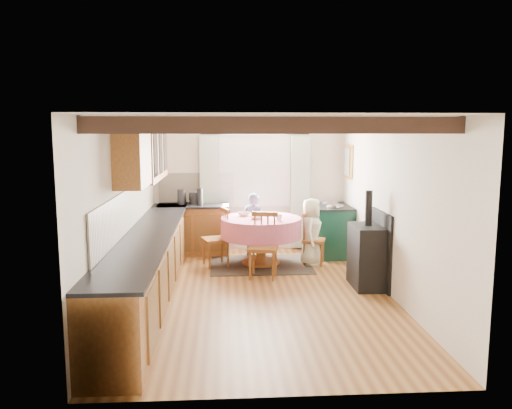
{
  "coord_description": "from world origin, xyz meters",
  "views": [
    {
      "loc": [
        -0.48,
        -6.8,
        2.26
      ],
      "look_at": [
        0.0,
        0.8,
        1.15
      ],
      "focal_mm": 35.71,
      "sensor_mm": 36.0,
      "label": 1
    }
  ],
  "objects": [
    {
      "name": "child_right",
      "position": [
        0.98,
        1.55,
        0.57
      ],
      "size": [
        0.52,
        0.64,
        1.14
      ],
      "primitive_type": "imported",
      "rotation": [
        0.0,
        0.0,
        1.25
      ],
      "color": "beige",
      "rests_on": "floor"
    },
    {
      "name": "chair_left",
      "position": [
        -0.63,
        1.56,
        0.49
      ],
      "size": [
        0.55,
        0.53,
        0.98
      ],
      "primitive_type": null,
      "rotation": [
        0.0,
        0.0,
        -1.26
      ],
      "color": "brown",
      "rests_on": "floor"
    },
    {
      "name": "beam_d",
      "position": [
        0.0,
        1.0,
        2.31
      ],
      "size": [
        3.6,
        0.16,
        0.16
      ],
      "primitive_type": "cube",
      "color": "black",
      "rests_on": "ceiling"
    },
    {
      "name": "splash_left",
      "position": [
        -1.78,
        0.3,
        1.2
      ],
      "size": [
        0.02,
        4.5,
        0.55
      ],
      "primitive_type": "cube",
      "color": "beige",
      "rests_on": "wall_left"
    },
    {
      "name": "chair_near",
      "position": [
        0.11,
        0.82,
        0.51
      ],
      "size": [
        0.52,
        0.54,
        1.01
      ],
      "primitive_type": null,
      "rotation": [
        0.0,
        0.0,
        -0.22
      ],
      "color": "brown",
      "rests_on": "floor"
    },
    {
      "name": "aga_range",
      "position": [
        1.47,
        2.21,
        0.47
      ],
      "size": [
        0.65,
        1.01,
        0.93
      ],
      "primitive_type": null,
      "color": "#0F3226",
      "rests_on": "floor"
    },
    {
      "name": "worktop_left",
      "position": [
        -1.48,
        0.0,
        0.9
      ],
      "size": [
        0.64,
        5.3,
        0.04
      ],
      "primitive_type": "cube",
      "color": "black",
      "rests_on": "base_cabinet_left"
    },
    {
      "name": "worktop_back",
      "position": [
        -1.05,
        2.43,
        0.9
      ],
      "size": [
        1.3,
        0.64,
        0.04
      ],
      "primitive_type": "cube",
      "color": "black",
      "rests_on": "base_cabinet_back"
    },
    {
      "name": "ceiling",
      "position": [
        0.0,
        0.0,
        2.4
      ],
      "size": [
        3.6,
        5.5,
        0.0
      ],
      "primitive_type": "cube",
      "color": "white",
      "rests_on": "ground"
    },
    {
      "name": "wall_left",
      "position": [
        -1.8,
        0.0,
        1.2
      ],
      "size": [
        0.0,
        5.5,
        2.4
      ],
      "primitive_type": "cube",
      "color": "silver",
      "rests_on": "ground"
    },
    {
      "name": "bowl_a",
      "position": [
        0.04,
        1.45,
        0.84
      ],
      "size": [
        0.27,
        0.27,
        0.05
      ],
      "primitive_type": "imported",
      "rotation": [
        0.0,
        0.0,
        5.2
      ],
      "color": "silver",
      "rests_on": "dining_table"
    },
    {
      "name": "wall_right",
      "position": [
        1.8,
        0.0,
        1.2
      ],
      "size": [
        0.0,
        5.5,
        2.4
      ],
      "primitive_type": "cube",
      "color": "silver",
      "rests_on": "ground"
    },
    {
      "name": "wall_cabinet_glass",
      "position": [
        -1.63,
        1.2,
        1.95
      ],
      "size": [
        0.34,
        1.8,
        0.9
      ],
      "primitive_type": "cube",
      "color": "#9C6531",
      "rests_on": "wall_left"
    },
    {
      "name": "bowl_b",
      "position": [
        -0.15,
        1.78,
        0.84
      ],
      "size": [
        0.28,
        0.28,
        0.07
      ],
      "primitive_type": "imported",
      "rotation": [
        0.0,
        0.0,
        3.63
      ],
      "color": "silver",
      "rests_on": "dining_table"
    },
    {
      "name": "wall_front",
      "position": [
        0.0,
        -2.75,
        1.2
      ],
      "size": [
        3.6,
        0.0,
        2.4
      ],
      "primitive_type": "cube",
      "color": "silver",
      "rests_on": "ground"
    },
    {
      "name": "cup",
      "position": [
        0.41,
        1.3,
        0.86
      ],
      "size": [
        0.12,
        0.12,
        0.1
      ],
      "primitive_type": "imported",
      "rotation": [
        0.0,
        0.0,
        1.41
      ],
      "color": "silver",
      "rests_on": "dining_table"
    },
    {
      "name": "cast_iron_stove",
      "position": [
        1.58,
        0.26,
        0.71
      ],
      "size": [
        0.42,
        0.71,
        1.41
      ],
      "primitive_type": null,
      "color": "black",
      "rests_on": "floor"
    },
    {
      "name": "base_cabinet_back",
      "position": [
        -1.05,
        2.45,
        0.44
      ],
      "size": [
        1.3,
        0.6,
        0.88
      ],
      "primitive_type": "cube",
      "color": "#9C6531",
      "rests_on": "floor"
    },
    {
      "name": "dining_table",
      "position": [
        0.13,
        1.57,
        0.41
      ],
      "size": [
        1.35,
        1.35,
        0.81
      ],
      "primitive_type": null,
      "color": "#D85C83",
      "rests_on": "floor"
    },
    {
      "name": "curtain_right",
      "position": [
        0.95,
        2.65,
        1.1
      ],
      "size": [
        0.35,
        0.1,
        2.1
      ],
      "primitive_type": "cube",
      "color": "#A8B89A",
      "rests_on": "wall_back"
    },
    {
      "name": "curtain_left",
      "position": [
        -0.75,
        2.65,
        1.1
      ],
      "size": [
        0.35,
        0.1,
        2.1
      ],
      "primitive_type": "cube",
      "color": "#A8B89A",
      "rests_on": "wall_back"
    },
    {
      "name": "beam_e",
      "position": [
        0.0,
        2.0,
        2.31
      ],
      "size": [
        3.6,
        0.16,
        0.16
      ],
      "primitive_type": "cube",
      "color": "black",
      "rests_on": "ceiling"
    },
    {
      "name": "base_cabinet_left",
      "position": [
        -1.5,
        0.0,
        0.44
      ],
      "size": [
        0.6,
        5.3,
        0.88
      ],
      "primitive_type": "cube",
      "color": "#9C6531",
      "rests_on": "floor"
    },
    {
      "name": "wall_plate",
      "position": [
        1.05,
        2.72,
        1.7
      ],
      "size": [
        0.3,
        0.02,
        0.3
      ],
      "primitive_type": "cylinder",
      "rotation": [
        1.57,
        0.0,
        0.0
      ],
      "color": "silver",
      "rests_on": "wall_back"
    },
    {
      "name": "rug",
      "position": [
        0.13,
        1.57,
        0.01
      ],
      "size": [
        1.69,
        1.31,
        0.01
      ],
      "primitive_type": "cube",
      "color": "#3C3528",
      "rests_on": "floor"
    },
    {
      "name": "canister_slim",
      "position": [
        -0.92,
        2.35,
        1.07
      ],
      "size": [
        0.11,
        0.11,
        0.31
      ],
      "primitive_type": "cylinder",
      "color": "#262628",
      "rests_on": "worktop_back"
    },
    {
      "name": "window_pane",
      "position": [
        0.1,
        2.74,
        1.6
      ],
      "size": [
        1.2,
        0.01,
        1.4
      ],
      "primitive_type": "cube",
      "color": "white",
      "rests_on": "wall_back"
    },
    {
      "name": "splash_back",
      "position": [
        -1.0,
        2.73,
        1.2
      ],
      "size": [
        1.4,
        0.02,
        0.55
      ],
      "primitive_type": "cube",
      "color": "beige",
      "rests_on": "wall_back"
    },
    {
      "name": "wall_cabinet_solid",
      "position": [
        -1.63,
        -0.3,
        1.9
      ],
      "size": [
        0.34,
        0.9,
        0.7
      ],
      "primitive_type": "cube",
      "color": "#9C6531",
      "rests_on": "wall_left"
    },
    {
      "name": "wall_picture",
      "position": [
        1.77,
        2.3,
        1.7
      ],
      "size": [
        0.04,
        0.5,
        0.6
      ],
      "primitive_type": "cube",
      "color": "gold",
      "rests_on": "wall_right"
    },
    {
      "name": "child_far",
      "position": [
        0.04,
        2.24,
        0.58
      ],
      "size": [
        0.48,
        0.38,
        1.15
      ],
      "primitive_type": "imported",
      "rotation": [
        0.0,
        0.0,
        2.86
      ],
      "color": "#465068",
      "rests_on": "floor"
    },
    {
      "name": "window_frame",
      "position": [
        0.1,
        2.73,
        1.6
      ],
      "size": [
        1.34,
        0.03,
        1.54
      ],
      "primitive_type": "cube",
      "color": "white",
      "rests_on": "wall_back"
    },
    {
      "name": "curtain_rod",
      "position": [
        0.1,
        2.65,
        2.2
      ],
      "size": [
        2.0,
        0.03,
        0.03
      ],
      "primitive_type": "cylinder",
      "rotation": [
        0.0,
        1.57,
        0.0
      ],
      "color": "black",
      "rests_on": "wall_back"
    },
    {
      "name": "beam_a",
      "position": [
        0.0,
        -2.0,
        2.31
      ],
      "size": [
        3.6,
        0.16,
        0.16
      ],
      "primitive_type": "cube",
      "color": "black",
      "rests_on": "ceiling"
    },
    {
      "name": "wall_back",
      "position": [
        0.0,
        2.75,
        1.2
      ],
      "size": [
        3.6,
        0.0,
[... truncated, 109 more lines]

